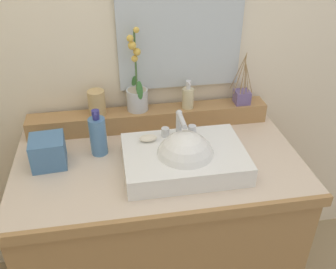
# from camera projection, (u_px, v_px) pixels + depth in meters

# --- Properties ---
(vanity_cabinet) EXTENTS (1.15, 0.66, 0.86)m
(vanity_cabinet) POSITION_uv_depth(u_px,v_px,m) (159.00, 233.00, 1.73)
(vanity_cabinet) COLOR #A67947
(vanity_cabinet) RESTS_ON ground
(back_ledge) EXTENTS (1.08, 0.10, 0.09)m
(back_ledge) POSITION_uv_depth(u_px,v_px,m) (150.00, 118.00, 1.70)
(back_ledge) COLOR #A67947
(back_ledge) RESTS_ON vanity_cabinet
(sink_basin) EXTENTS (0.46, 0.33, 0.26)m
(sink_basin) POSITION_uv_depth(u_px,v_px,m) (185.00, 159.00, 1.43)
(sink_basin) COLOR white
(sink_basin) RESTS_ON vanity_cabinet
(soap_bar) EXTENTS (0.07, 0.04, 0.02)m
(soap_bar) POSITION_uv_depth(u_px,v_px,m) (148.00, 138.00, 1.47)
(soap_bar) COLOR beige
(soap_bar) RESTS_ON sink_basin
(potted_plant) EXTENTS (0.09, 0.11, 0.37)m
(potted_plant) POSITION_uv_depth(u_px,v_px,m) (137.00, 92.00, 1.63)
(potted_plant) COLOR silver
(potted_plant) RESTS_ON back_ledge
(soap_dispenser) EXTENTS (0.05, 0.05, 0.13)m
(soap_dispenser) POSITION_uv_depth(u_px,v_px,m) (188.00, 97.00, 1.67)
(soap_dispenser) COLOR beige
(soap_dispenser) RESTS_ON back_ledge
(tumbler_cup) EXTENTS (0.07, 0.07, 0.11)m
(tumbler_cup) POSITION_uv_depth(u_px,v_px,m) (97.00, 103.00, 1.62)
(tumbler_cup) COLOR tan
(tumbler_cup) RESTS_ON back_ledge
(reed_diffuser) EXTENTS (0.09, 0.09, 0.24)m
(reed_diffuser) POSITION_uv_depth(u_px,v_px,m) (242.00, 96.00, 1.72)
(reed_diffuser) COLOR slate
(reed_diffuser) RESTS_ON back_ledge
(lotion_bottle) EXTENTS (0.07, 0.07, 0.20)m
(lotion_bottle) POSITION_uv_depth(u_px,v_px,m) (98.00, 135.00, 1.50)
(lotion_bottle) COLOR #4E7CAC
(lotion_bottle) RESTS_ON vanity_cabinet
(tissue_box) EXTENTS (0.14, 0.14, 0.12)m
(tissue_box) POSITION_uv_depth(u_px,v_px,m) (48.00, 151.00, 1.45)
(tissue_box) COLOR teal
(tissue_box) RESTS_ON vanity_cabinet
(mirror) EXTENTS (0.54, 0.02, 0.50)m
(mirror) POSITION_uv_depth(u_px,v_px,m) (180.00, 31.00, 1.57)
(mirror) COLOR silver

